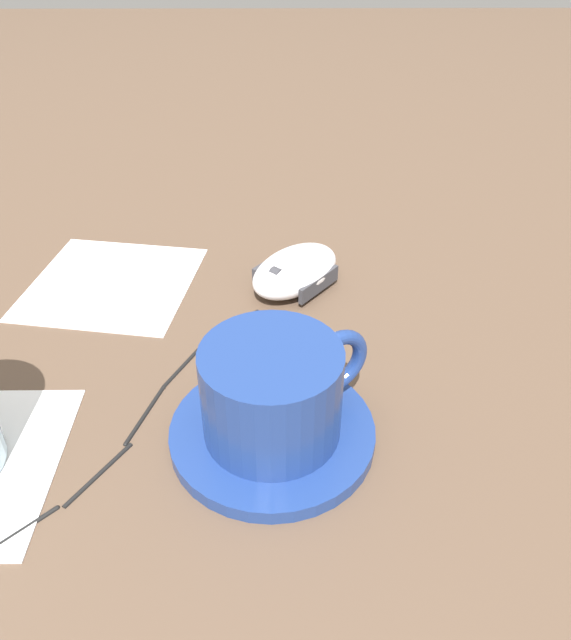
{
  "coord_description": "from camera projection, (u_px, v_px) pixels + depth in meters",
  "views": [
    {
      "loc": [
        -0.34,
        -0.12,
        0.32
      ],
      "look_at": [
        0.04,
        -0.12,
        0.03
      ],
      "focal_mm": 35.0,
      "sensor_mm": 36.0,
      "label": 1
    }
  ],
  "objects": [
    {
      "name": "ground_plane",
      "position": [
        124.0,
        389.0,
        0.46
      ],
      "size": [
        3.0,
        3.0,
        0.0
      ],
      "primitive_type": "plane",
      "color": "brown"
    },
    {
      "name": "saucer",
      "position": [
        272.0,
        432.0,
        0.42
      ],
      "size": [
        0.14,
        0.14,
        0.01
      ],
      "primitive_type": "cylinder",
      "color": "navy",
      "rests_on": "ground"
    },
    {
      "name": "coffee_cup",
      "position": [
        274.0,
        391.0,
        0.4
      ],
      "size": [
        0.09,
        0.11,
        0.07
      ],
      "color": "navy",
      "rests_on": "saucer"
    },
    {
      "name": "computer_mouse",
      "position": [
        295.0,
        271.0,
        0.57
      ],
      "size": [
        0.11,
        0.11,
        0.03
      ],
      "color": "silver",
      "rests_on": "ground"
    },
    {
      "name": "mouse_cable",
      "position": [
        82.0,
        467.0,
        0.4
      ],
      "size": [
        0.34,
        0.23,
        0.0
      ],
      "color": "black",
      "rests_on": "ground"
    },
    {
      "name": "napkin_spare",
      "position": [
        112.0,
        282.0,
        0.58
      ],
      "size": [
        0.17,
        0.17,
        0.0
      ],
      "primitive_type": "cube",
      "rotation": [
        0.0,
        0.0,
        -0.16
      ],
      "color": "white",
      "rests_on": "ground"
    }
  ]
}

